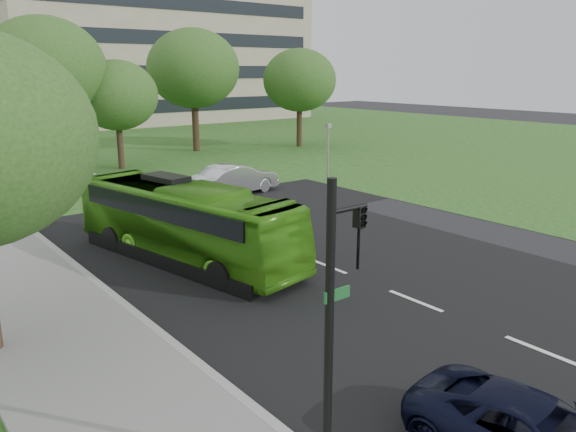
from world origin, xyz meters
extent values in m
plane|color=black|center=(0.00, 0.00, 0.00)|extent=(160.00, 160.00, 0.00)
cube|color=black|center=(0.00, 20.00, 0.01)|extent=(14.00, 120.00, 0.01)
cube|color=black|center=(0.00, 14.00, 0.01)|extent=(80.00, 12.00, 0.01)
cube|color=silver|center=(0.00, 15.00, 0.02)|extent=(0.15, 90.00, 0.01)
cube|color=#20541C|center=(0.00, 45.00, 0.01)|extent=(120.00, 60.00, 0.01)
cube|color=gray|center=(22.00, 62.00, 12.50)|extent=(40.00, 20.00, 25.00)
cube|color=black|center=(22.00, 51.95, 12.50)|extent=(36.80, 0.10, 23.00)
cylinder|color=black|center=(-2.00, 26.88, 1.88)|extent=(0.57, 0.57, 3.76)
ellipsoid|color=#2A4C19|center=(-2.00, 26.88, 6.86)|extent=(7.74, 7.74, 6.58)
cylinder|color=black|center=(2.34, 26.21, 1.42)|extent=(0.43, 0.43, 2.83)
ellipsoid|color=#2A4C19|center=(2.34, 26.21, 5.09)|extent=(5.63, 5.63, 4.79)
cylinder|color=black|center=(10.89, 30.75, 1.91)|extent=(0.57, 0.57, 3.82)
ellipsoid|color=#2A4C19|center=(10.89, 30.75, 6.89)|extent=(7.68, 7.68, 6.53)
cylinder|color=black|center=(19.67, 27.50, 1.65)|extent=(0.50, 0.50, 3.30)
ellipsoid|color=#2A4C19|center=(19.67, 27.50, 5.89)|extent=(6.49, 6.49, 5.51)
imported|color=#449719|center=(-3.56, 5.70, 1.42)|extent=(4.29, 10.46, 2.84)
imported|color=#BCBCC1|center=(4.00, 14.06, 0.86)|extent=(5.44, 2.59, 1.72)
cylinder|color=black|center=(-7.23, -6.00, 2.62)|extent=(0.15, 0.15, 5.23)
cylinder|color=black|center=(-6.86, -6.00, 4.71)|extent=(0.73, 0.08, 0.08)
imported|color=black|center=(-6.60, -6.00, 4.19)|extent=(0.20, 0.23, 1.05)
cube|color=#195926|center=(-7.07, -6.00, 3.35)|extent=(0.52, 0.04, 0.19)
cylinder|color=gray|center=(10.00, 12.99, 1.73)|extent=(0.10, 0.10, 3.45)
cube|color=gray|center=(10.00, 12.99, 3.54)|extent=(0.35, 0.32, 0.26)
camera|label=1|loc=(-12.77, -11.97, 6.77)|focal=35.00mm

